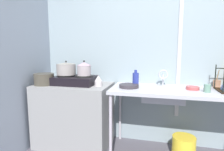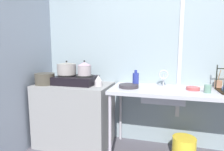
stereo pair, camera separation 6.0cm
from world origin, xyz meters
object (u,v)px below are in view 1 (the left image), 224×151
object	(u,v)px
pot_on_left_burner	(66,69)
bucket_on_floor	(184,147)
percolator	(98,81)
stove	(75,80)
pot_on_right_burner	(84,69)
pot_beside_stove	(44,79)
small_bowl_on_drainboard	(193,88)
utensil_jar	(217,83)
faucet	(163,75)
frying_pan	(129,86)
cup_by_rack	(207,88)
sink_basin	(163,95)
bottle_by_sink	(136,79)

from	to	relation	value
pot_on_left_burner	bucket_on_floor	bearing A→B (deg)	0.29
percolator	stove	bearing A→B (deg)	172.27
pot_on_right_burner	stove	bearing A→B (deg)	-180.00
pot_beside_stove	small_bowl_on_drainboard	bearing A→B (deg)	4.97
small_bowl_on_drainboard	utensil_jar	xyz separation A→B (m)	(0.31, 0.23, 0.03)
pot_on_left_burner	utensil_jar	distance (m)	1.93
faucet	percolator	bearing A→B (deg)	-167.05
frying_pan	small_bowl_on_drainboard	distance (m)	0.74
pot_on_left_burner	frying_pan	world-z (taller)	pot_on_left_burner
frying_pan	cup_by_rack	distance (m)	0.86
bucket_on_floor	pot_beside_stove	bearing A→B (deg)	-175.31
stove	pot_beside_stove	size ratio (longest dim) A/B	2.12
pot_on_left_burner	bucket_on_floor	size ratio (longest dim) A/B	0.94
pot_on_left_burner	cup_by_rack	xyz separation A→B (m)	(1.72, -0.08, -0.16)
small_bowl_on_drainboard	pot_on_right_burner	bearing A→B (deg)	-179.05
frying_pan	small_bowl_on_drainboard	world-z (taller)	frying_pan
faucet	cup_by_rack	size ratio (longest dim) A/B	2.46
small_bowl_on_drainboard	cup_by_rack	bearing A→B (deg)	-39.57
pot_beside_stove	utensil_jar	size ratio (longest dim) A/B	1.17
stove	frying_pan	distance (m)	0.73
pot_beside_stove	percolator	bearing A→B (deg)	7.31
pot_on_left_burner	frying_pan	size ratio (longest dim) A/B	1.07
small_bowl_on_drainboard	faucet	bearing A→B (deg)	160.79
pot_beside_stove	utensil_jar	world-z (taller)	utensil_jar
percolator	pot_on_left_burner	bearing A→B (deg)	174.39
faucet	frying_pan	bearing A→B (deg)	-156.23
stove	utensil_jar	xyz separation A→B (m)	(1.78, 0.25, -0.01)
cup_by_rack	utensil_jar	xyz separation A→B (m)	(0.19, 0.34, 0.00)
pot_on_left_burner	pot_beside_stove	bearing A→B (deg)	-151.17
stove	frying_pan	world-z (taller)	stove
percolator	small_bowl_on_drainboard	distance (m)	1.13
sink_basin	bottle_by_sink	distance (m)	0.38
stove	faucet	xyz separation A→B (m)	(1.13, 0.14, 0.08)
stove	frying_pan	bearing A→B (deg)	-3.25
utensil_jar	bucket_on_floor	bearing A→B (deg)	-147.09
pot_on_left_burner	pot_beside_stove	xyz separation A→B (m)	(-0.25, -0.14, -0.13)
pot_beside_stove	faucet	xyz separation A→B (m)	(1.51, 0.27, 0.06)
frying_pan	faucet	bearing A→B (deg)	23.77
percolator	sink_basin	world-z (taller)	percolator
sink_basin	bucket_on_floor	bearing A→B (deg)	5.23
bottle_by_sink	cup_by_rack	bearing A→B (deg)	-10.45
pot_beside_stove	bottle_by_sink	distance (m)	1.19
cup_by_rack	bottle_by_sink	size ratio (longest dim) A/B	0.42
stove	utensil_jar	size ratio (longest dim) A/B	2.49
frying_pan	bucket_on_floor	xyz separation A→B (m)	(0.67, 0.05, -0.73)
pot_on_left_burner	sink_basin	xyz separation A→B (m)	(1.26, -0.02, -0.28)
sink_basin	bottle_by_sink	bearing A→B (deg)	166.66
bottle_by_sink	utensil_jar	xyz separation A→B (m)	(0.98, 0.19, -0.04)
percolator	utensil_jar	bearing A→B (deg)	11.70
pot_beside_stove	utensil_jar	bearing A→B (deg)	10.25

